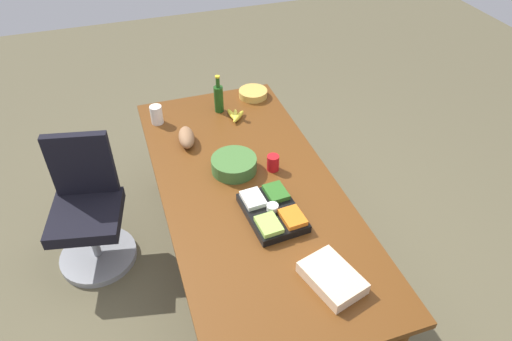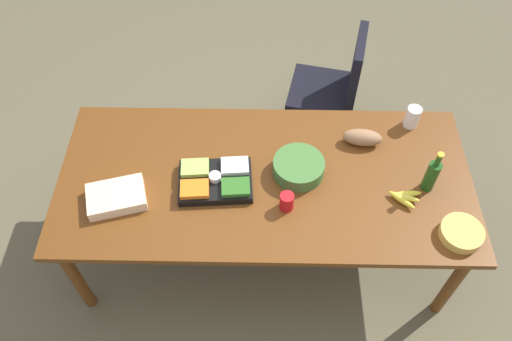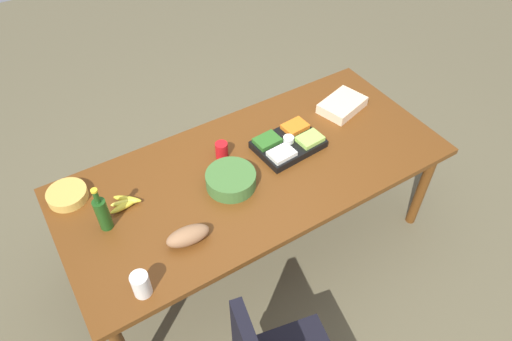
% 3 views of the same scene
% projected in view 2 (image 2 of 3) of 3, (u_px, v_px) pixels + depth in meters
% --- Properties ---
extents(ground_plane, '(10.00, 10.00, 0.00)m').
position_uv_depth(ground_plane, '(263.00, 243.00, 3.61)').
color(ground_plane, brown).
extents(conference_table, '(2.43, 1.10, 0.78)m').
position_uv_depth(conference_table, '(265.00, 184.00, 3.04)').
color(conference_table, '#623412').
rests_on(conference_table, ground).
extents(office_chair, '(0.57, 0.57, 0.98)m').
position_uv_depth(office_chair, '(328.00, 100.00, 3.93)').
color(office_chair, gray).
rests_on(office_chair, ground).
extents(mayo_jar, '(0.11, 0.11, 0.14)m').
position_uv_depth(mayo_jar, '(412.00, 117.00, 3.18)').
color(mayo_jar, white).
rests_on(mayo_jar, conference_table).
extents(sheet_cake, '(0.37, 0.30, 0.07)m').
position_uv_depth(sheet_cake, '(116.00, 197.00, 2.86)').
color(sheet_cake, beige).
rests_on(sheet_cake, conference_table).
extents(chip_bowl, '(0.26, 0.26, 0.06)m').
position_uv_depth(chip_bowl, '(461.00, 233.00, 2.73)').
color(chip_bowl, gold).
rests_on(chip_bowl, conference_table).
extents(veggie_tray, '(0.44, 0.33, 0.09)m').
position_uv_depth(veggie_tray, '(215.00, 180.00, 2.93)').
color(veggie_tray, black).
rests_on(veggie_tray, conference_table).
extents(red_solo_cup, '(0.08, 0.08, 0.11)m').
position_uv_depth(red_solo_cup, '(287.00, 202.00, 2.82)').
color(red_solo_cup, red).
rests_on(red_solo_cup, conference_table).
extents(wine_bottle, '(0.08, 0.08, 0.30)m').
position_uv_depth(wine_bottle, '(432.00, 175.00, 2.85)').
color(wine_bottle, '#1D4B16').
rests_on(wine_bottle, conference_table).
extents(banana_bunch, '(0.20, 0.14, 0.04)m').
position_uv_depth(banana_bunch, '(404.00, 197.00, 2.87)').
color(banana_bunch, gold).
rests_on(banana_bunch, conference_table).
extents(salad_bowl, '(0.34, 0.34, 0.10)m').
position_uv_depth(salad_bowl, '(299.00, 167.00, 2.97)').
color(salad_bowl, '#416F31').
rests_on(salad_bowl, conference_table).
extents(bread_loaf, '(0.25, 0.14, 0.10)m').
position_uv_depth(bread_loaf, '(362.00, 138.00, 3.11)').
color(bread_loaf, '#946945').
rests_on(bread_loaf, conference_table).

